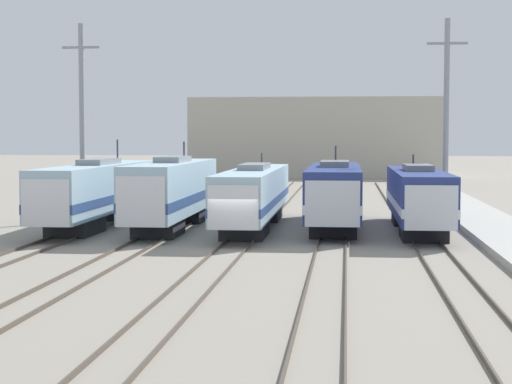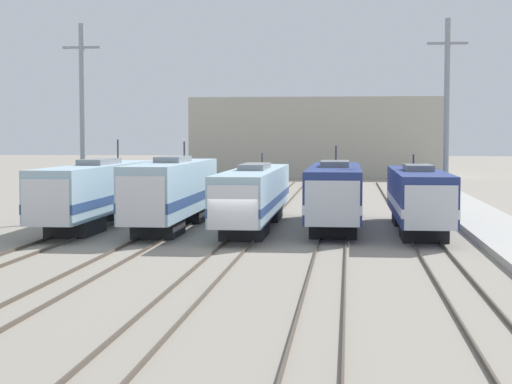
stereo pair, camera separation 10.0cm
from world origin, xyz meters
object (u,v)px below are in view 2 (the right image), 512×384
at_px(locomotive_far_right, 418,197).
at_px(catenary_tower_left, 82,120).
at_px(catenary_tower_right, 447,119).
at_px(locomotive_center_right, 335,194).
at_px(locomotive_center, 254,195).
at_px(locomotive_far_left, 98,192).
at_px(locomotive_center_left, 171,192).

distance_m(locomotive_far_right, catenary_tower_left, 22.49).
xyz_separation_m(catenary_tower_left, catenary_tower_right, (23.60, 0.00, 0.00)).
height_order(locomotive_center_right, catenary_tower_left, catenary_tower_left).
bearing_deg(locomotive_far_right, catenary_tower_right, 65.38).
xyz_separation_m(locomotive_center, locomotive_far_right, (9.79, -1.00, 0.01)).
bearing_deg(locomotive_far_left, locomotive_far_right, -3.54).
height_order(locomotive_far_right, catenary_tower_left, catenary_tower_left).
relative_size(locomotive_center_right, locomotive_far_right, 1.02).
xyz_separation_m(locomotive_center_left, catenary_tower_left, (-6.86, 4.46, 4.42)).
bearing_deg(catenary_tower_right, locomotive_center, -163.66).
relative_size(locomotive_center_left, catenary_tower_left, 1.28).
relative_size(locomotive_center, locomotive_center_right, 1.20).
bearing_deg(locomotive_far_left, catenary_tower_left, 121.12).
xyz_separation_m(locomotive_far_left, locomotive_center_left, (4.90, -1.21, 0.09)).
bearing_deg(locomotive_center_left, catenary_tower_left, 146.96).
distance_m(locomotive_far_left, catenary_tower_left, 5.90).
distance_m(locomotive_center_right, locomotive_far_right, 5.08).
distance_m(locomotive_center_left, locomotive_center, 5.00).
bearing_deg(locomotive_center_right, locomotive_far_right, -15.53).
xyz_separation_m(locomotive_center_right, catenary_tower_right, (6.94, 3.11, 4.55)).
bearing_deg(locomotive_far_left, locomotive_center, -1.25).
distance_m(locomotive_center_right, catenary_tower_left, 17.54).
bearing_deg(locomotive_center, locomotive_far_right, -5.82).
distance_m(locomotive_center_left, catenary_tower_left, 9.30).
height_order(locomotive_center_right, catenary_tower_right, catenary_tower_right).
xyz_separation_m(locomotive_far_left, catenary_tower_right, (21.63, 3.26, 4.51)).
relative_size(locomotive_center, locomotive_far_right, 1.22).
height_order(locomotive_center, catenary_tower_left, catenary_tower_left).
relative_size(locomotive_far_left, catenary_tower_right, 1.50).
height_order(locomotive_center, locomotive_center_right, locomotive_center_right).
bearing_deg(locomotive_far_left, catenary_tower_right, 8.56).
height_order(locomotive_far_left, locomotive_center_left, locomotive_far_left).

